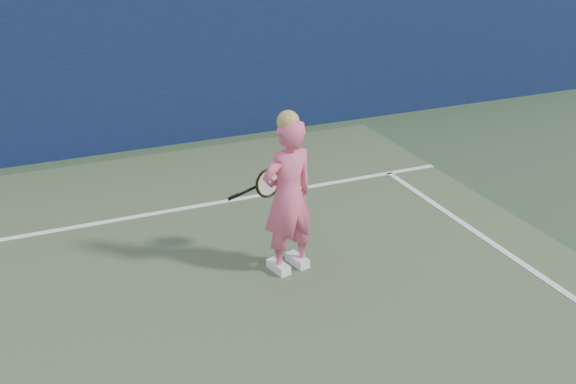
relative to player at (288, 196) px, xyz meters
name	(u,v)px	position (x,y,z in m)	size (l,w,h in m)	color
player	(288,196)	(0.00, 0.00, 0.00)	(0.66, 0.51, 1.70)	#E1577B
racket	(265,184)	(-0.09, 0.39, -0.01)	(0.60, 0.13, 0.32)	black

